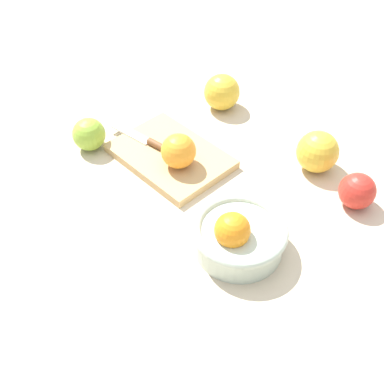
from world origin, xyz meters
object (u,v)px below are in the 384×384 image
Objects in this scene: bowl at (238,236)px; apple_front_left at (318,152)px; orange_on_board at (178,151)px; apple_front_right at (222,92)px; cutting_board at (170,156)px; apple_front_left_2 at (357,191)px; knife at (145,139)px; apple_back_right at (89,134)px.

bowl is 0.27m from apple_front_left.
orange_on_board is 0.24m from apple_front_right.
bowl is 0.23m from orange_on_board.
cutting_board is 0.06m from orange_on_board.
apple_front_right is (0.39, 0.01, 0.01)m from apple_front_left_2.
apple_back_right is at bearing 54.20° from knife.
apple_front_left_2 is at bearing -147.30° from knife.
apple_back_right reaches higher than cutting_board.
bowl is 0.40m from apple_back_right.
cutting_board is 0.22m from apple_front_right.
apple_back_right is at bearing 33.16° from orange_on_board.
bowl is 0.69× the size of cutting_board.
knife is 0.43m from apple_front_left_2.
apple_front_left is 0.12m from apple_front_left_2.
bowl reaches higher than apple_back_right.
orange_on_board is 1.01× the size of apple_front_left_2.
cutting_board is at bearing -137.87° from apple_back_right.
knife is 0.12m from apple_back_right.
orange_on_board reaches higher than apple_front_left.
orange_on_board is (0.22, -0.03, 0.02)m from bowl.
bowl is 2.36× the size of apple_back_right.
apple_front_right is at bearing 1.84° from apple_front_left_2.
bowl is 0.42m from apple_front_right.
apple_back_right reaches higher than knife.
orange_on_board is at bearing -146.84° from apple_back_right.
apple_front_left_2 is at bearing -178.16° from apple_front_right.
orange_on_board is 0.34m from apple_front_left_2.
apple_front_left_2 is (-0.30, -0.21, 0.03)m from cutting_board.
apple_back_right is at bearing 82.88° from apple_front_right.
cutting_board is 0.30m from apple_front_left.
bowl reaches higher than orange_on_board.
bowl is 1.94× the size of apple_front_left.
apple_back_right is (0.07, 0.09, 0.01)m from knife.
orange_on_board is at bearing -170.64° from knife.
cutting_board is at bearing -159.63° from knife.
orange_on_board is at bearing 39.56° from apple_front_left_2.
bowl reaches higher than knife.
apple_back_right is at bearing 47.16° from apple_front_left.
apple_back_right is (0.13, 0.12, 0.03)m from cutting_board.
knife is 1.83× the size of apple_front_left.
orange_on_board reaches higher than cutting_board.
cutting_board is 3.39× the size of apple_back_right.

